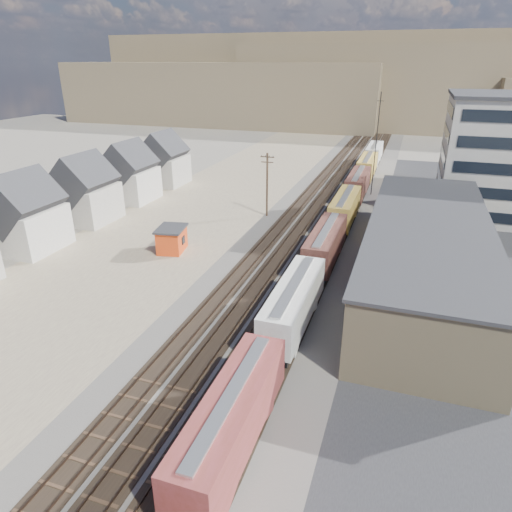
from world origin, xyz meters
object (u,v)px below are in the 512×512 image
(utility_pole_north, at_px, (267,183))
(parked_car_blue, at_px, (462,236))
(maintenance_shed, at_px, (172,239))
(freight_train, at_px, (336,224))

(utility_pole_north, bearing_deg, parked_car_blue, -3.85)
(maintenance_shed, distance_m, parked_car_blue, 39.28)
(freight_train, relative_size, maintenance_shed, 24.27)
(utility_pole_north, xyz_separation_m, maintenance_shed, (-7.31, -17.75, -3.65))
(freight_train, height_order, maintenance_shed, freight_train)
(freight_train, distance_m, parked_car_blue, 17.62)
(maintenance_shed, bearing_deg, utility_pole_north, 67.61)
(freight_train, relative_size, parked_car_blue, 20.54)
(freight_train, bearing_deg, utility_pole_north, 146.20)
(utility_pole_north, distance_m, maintenance_shed, 19.54)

